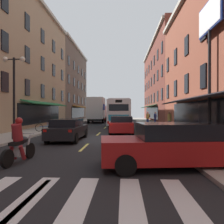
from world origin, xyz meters
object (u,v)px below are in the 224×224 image
Objects in this scene: sedan_near at (122,125)px; box_truck at (97,110)px; bicycle_near at (46,127)px; pedestrian_far at (169,120)px; sedan_far at (68,129)px; sedan_rear at (102,116)px; billboard_sign at (210,31)px; pedestrian_near at (148,118)px; motorcycle_rider at (19,144)px; transit_bus at (120,112)px; sedan_mid at (173,145)px; street_lamp_twin at (14,93)px; pedestrian_mid at (155,118)px.

box_truck is at bearing 104.24° from sedan_near.
bicycle_near is 11.14m from pedestrian_far.
sedan_rear is (-0.90, 31.64, 0.01)m from sedan_far.
billboard_sign is 1.75× the size of sedan_near.
pedestrian_near is at bearing -78.71° from pedestrian_far.
billboard_sign is 11.74m from motorcycle_rider.
transit_bus is at bearing -59.34° from pedestrian_far.
transit_bus is 17.96m from sedan_rear.
motorcycle_rider is (-3.68, -10.55, -0.03)m from sedan_near.
sedan_far is (-5.22, 6.31, -0.05)m from sedan_mid.
street_lamp_twin is at bearing -113.63° from transit_bus.
sedan_far is at bearing -88.38° from sedan_rear.
billboard_sign is at bearing -1.42° from street_lamp_twin.
motorcycle_rider is (-3.41, -20.19, -1.00)m from transit_bus.
motorcycle_rider is (-0.22, -6.01, 0.01)m from sedan_far.
pedestrian_near reaches higher than sedan_far.
pedestrian_mid is at bearing 45.83° from bicycle_near.
sedan_mid reaches higher than bicycle_near.
sedan_mid is 5.46m from motorcycle_rider.
street_lamp_twin is at bearing 145.83° from sedan_mid.
pedestrian_near is at bearing 62.71° from sedan_far.
motorcycle_rider is at bearing -89.13° from box_truck.
sedan_far is 2.58× the size of pedestrian_near.
pedestrian_mid is at bearing 69.57° from motorcycle_rider.
sedan_mid is at bearing -3.13° from motorcycle_rider.
billboard_sign is 23.79m from box_truck.
pedestrian_mid is 9.37m from pedestrian_far.
pedestrian_mid reaches higher than sedan_near.
sedan_mid reaches higher than sedan_near.
sedan_far is 2.08× the size of motorcycle_rider.
bicycle_near is (-2.49, -16.14, -1.51)m from box_truck.
box_truck is (-9.21, 21.47, -4.51)m from billboard_sign.
sedan_rear is 37.66m from motorcycle_rider.
sedan_mid is 13.64m from bicycle_near.
box_truck reaches higher than bicycle_near.
billboard_sign is 10.40m from sedan_far.
box_truck is 21.37m from street_lamp_twin.
pedestrian_mid reaches higher than sedan_rear.
sedan_mid is (-3.35, -5.47, -5.77)m from billboard_sign.
sedan_rear is (-6.12, 37.95, -0.04)m from sedan_mid.
pedestrian_far reaches higher than pedestrian_mid.
billboard_sign is at bearing 58.47° from sedan_mid.
box_truck reaches higher than motorcycle_rider.
box_truck is at bearing 91.75° from sedan_far.
motorcycle_rider is at bearing 176.87° from sedan_mid.
transit_bus is 20.61m from sedan_mid.
pedestrian_near is at bearing -23.92° from transit_bus.
sedan_mid is 22.31m from pedestrian_mid.
box_truck reaches higher than sedan_mid.
street_lamp_twin is at bearing -142.86° from sedan_near.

